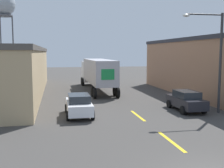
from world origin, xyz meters
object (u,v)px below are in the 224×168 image
parked_car_right_mid (186,100)px  water_tower (2,5)px  street_lamp (215,54)px  semi_truck (97,71)px  parked_car_left_far (79,105)px

parked_car_right_mid → water_tower: size_ratio=0.25×
water_tower → street_lamp: water_tower is taller
parked_car_right_mid → street_lamp: street_lamp is taller
parked_car_right_mid → water_tower: 48.31m
semi_truck → street_lamp: (6.93, -14.71, 2.18)m
parked_car_left_far → water_tower: bearing=106.0°
parked_car_right_mid → water_tower: water_tower is taller
parked_car_right_mid → water_tower: (-20.55, 41.60, 13.42)m
parked_car_left_far → parked_car_right_mid: (8.54, 0.24, 0.00)m
semi_truck → water_tower: (-15.34, 28.04, 11.95)m
semi_truck → parked_car_right_mid: size_ratio=3.39×
semi_truck → parked_car_left_far: 14.27m
semi_truck → water_tower: size_ratio=0.84×
parked_car_left_far → semi_truck: bearing=76.5°
parked_car_right_mid → semi_truck: bearing=111.0°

